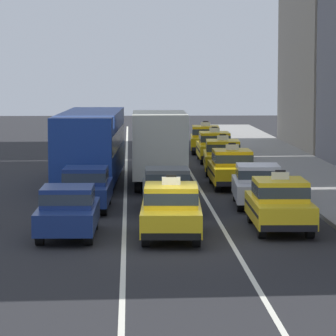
# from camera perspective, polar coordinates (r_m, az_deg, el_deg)

# --- Properties ---
(ground_plane) EXTENTS (160.00, 160.00, 0.00)m
(ground_plane) POSITION_cam_1_polar(r_m,az_deg,el_deg) (29.66, 0.59, -4.40)
(ground_plane) COLOR #232326
(lane_stripe_left_center) EXTENTS (0.14, 80.00, 0.01)m
(lane_stripe_left_center) POSITION_cam_1_polar(r_m,az_deg,el_deg) (49.44, -2.39, -0.33)
(lane_stripe_left_center) COLOR silver
(lane_stripe_left_center) RESTS_ON ground
(lane_stripe_center_right) EXTENTS (0.14, 80.00, 0.01)m
(lane_stripe_center_right) POSITION_cam_1_polar(r_m,az_deg,el_deg) (49.53, 1.31, -0.32)
(lane_stripe_center_right) COLOR silver
(lane_stripe_center_right) RESTS_ON ground
(sidewalk_curb) EXTENTS (4.00, 90.00, 0.15)m
(sidewalk_curb) POSITION_cam_1_polar(r_m,az_deg,el_deg) (45.29, 8.79, -0.86)
(sidewalk_curb) COLOR gray
(sidewalk_curb) RESTS_ON ground
(sedan_left_nearest) EXTENTS (1.84, 4.33, 1.58)m
(sedan_left_nearest) POSITION_cam_1_polar(r_m,az_deg,el_deg) (31.08, -5.69, -2.38)
(sedan_left_nearest) COLOR black
(sedan_left_nearest) RESTS_ON ground
(sedan_left_second) EXTENTS (1.90, 4.35, 1.58)m
(sedan_left_second) POSITION_cam_1_polar(r_m,az_deg,el_deg) (36.99, -4.67, -1.07)
(sedan_left_second) COLOR black
(sedan_left_second) RESTS_ON ground
(bus_left_third) EXTENTS (2.93, 11.29, 3.22)m
(bus_left_third) POSITION_cam_1_polar(r_m,az_deg,el_deg) (45.29, -4.39, 1.41)
(bus_left_third) COLOR black
(bus_left_third) RESTS_ON ground
(taxi_center_nearest) EXTENTS (1.99, 4.63, 1.96)m
(taxi_center_nearest) POSITION_cam_1_polar(r_m,az_deg,el_deg) (30.73, 0.18, -2.38)
(taxi_center_nearest) COLOR black
(taxi_center_nearest) RESTS_ON ground
(sedan_center_second) EXTENTS (1.79, 4.31, 1.58)m
(sedan_center_second) POSITION_cam_1_polar(r_m,az_deg,el_deg) (36.53, -0.05, -1.14)
(sedan_center_second) COLOR black
(sedan_center_second) RESTS_ON ground
(box_truck_center_third) EXTENTS (2.36, 6.99, 3.27)m
(box_truck_center_third) POSITION_cam_1_polar(r_m,az_deg,el_deg) (44.22, -0.50, 1.27)
(box_truck_center_third) COLOR black
(box_truck_center_third) RESTS_ON ground
(taxi_center_fourth) EXTENTS (1.89, 4.59, 1.96)m
(taxi_center_fourth) POSITION_cam_1_polar(r_m,az_deg,el_deg) (50.88, -0.50, 0.83)
(taxi_center_fourth) COLOR black
(taxi_center_fourth) RESTS_ON ground
(taxi_right_nearest) EXTENTS (1.89, 4.59, 1.96)m
(taxi_right_nearest) POSITION_cam_1_polar(r_m,az_deg,el_deg) (32.39, 6.33, -2.00)
(taxi_right_nearest) COLOR black
(taxi_right_nearest) RESTS_ON ground
(sedan_right_second) EXTENTS (1.99, 4.39, 1.58)m
(sedan_right_second) POSITION_cam_1_polar(r_m,az_deg,el_deg) (37.97, 5.10, -0.90)
(sedan_right_second) COLOR black
(sedan_right_second) RESTS_ON ground
(taxi_right_third) EXTENTS (1.85, 4.57, 1.96)m
(taxi_right_third) POSITION_cam_1_polar(r_m,az_deg,el_deg) (43.74, 3.63, 0.02)
(taxi_right_third) COLOR black
(taxi_right_third) RESTS_ON ground
(taxi_right_fourth) EXTENTS (2.04, 4.65, 1.96)m
(taxi_right_fourth) POSITION_cam_1_polar(r_m,az_deg,el_deg) (49.52, 3.11, 0.69)
(taxi_right_fourth) COLOR black
(taxi_right_fourth) RESTS_ON ground
(taxi_right_fifth) EXTENTS (1.88, 4.59, 1.96)m
(taxi_right_fifth) POSITION_cam_1_polar(r_m,az_deg,el_deg) (55.69, 2.64, 1.25)
(taxi_right_fifth) COLOR black
(taxi_right_fifth) RESTS_ON ground
(taxi_right_sixth) EXTENTS (2.06, 4.65, 1.96)m
(taxi_right_sixth) POSITION_cam_1_polar(r_m,az_deg,el_deg) (61.52, 2.14, 1.67)
(taxi_right_sixth) COLOR black
(taxi_right_sixth) RESTS_ON ground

